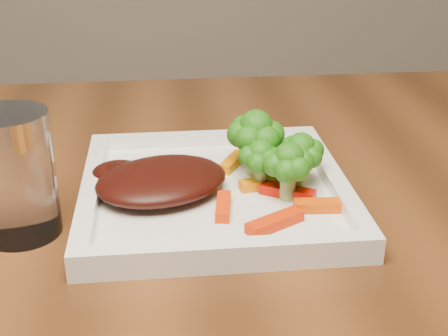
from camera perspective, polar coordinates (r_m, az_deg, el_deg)
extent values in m
cube|color=white|center=(0.65, -0.88, -2.52)|extent=(0.27, 0.27, 0.01)
ellipsoid|color=#3A0B08|center=(0.64, -5.74, -1.11)|extent=(0.17, 0.15, 0.03)
cube|color=red|center=(0.58, 4.67, -4.94)|extent=(0.06, 0.04, 0.01)
cube|color=#D94703|center=(0.61, 9.14, -3.40)|extent=(0.06, 0.02, 0.01)
cube|color=#EB2E03|center=(0.60, -0.07, -3.52)|extent=(0.02, 0.05, 0.01)
cube|color=orange|center=(0.71, 6.85, 0.70)|extent=(0.06, 0.03, 0.01)
cube|color=orange|center=(0.70, 0.77, 0.56)|extent=(0.04, 0.05, 0.01)
cube|color=red|center=(0.63, 5.83, -2.17)|extent=(0.06, 0.04, 0.01)
cube|color=orange|center=(0.65, 3.60, -1.39)|extent=(0.05, 0.02, 0.01)
cylinder|color=white|center=(0.60, -18.60, -0.61)|extent=(0.10, 0.10, 0.12)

